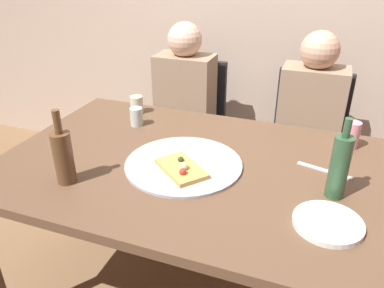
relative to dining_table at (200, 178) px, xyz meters
The scene contains 14 objects.
dining_table is the anchor object (origin of this frame).
pizza_tray 0.10m from the dining_table, 150.11° to the right, with size 0.48×0.48×0.01m, color #ADADB2.
pizza_slice_last 0.14m from the dining_table, 114.07° to the right, with size 0.25×0.24×0.05m.
wine_bottle 0.56m from the dining_table, ahead, with size 0.07×0.07×0.30m.
beer_bottle 0.56m from the dining_table, 145.29° to the right, with size 0.07×0.07×0.29m.
tumbler_near 0.51m from the dining_table, 148.83° to the left, with size 0.06×0.06×0.09m, color #B7C6BC.
tumbler_far 0.65m from the dining_table, 141.22° to the left, with size 0.07×0.07×0.09m, color beige.
soda_can 0.70m from the dining_table, 32.72° to the left, with size 0.07×0.07×0.12m, color pink.
plate_stack 0.57m from the dining_table, 23.80° to the right, with size 0.22×0.22×0.02m, color white.
table_knife 0.51m from the dining_table, 13.68° to the left, with size 0.22×0.02×0.01m, color #B7B7BC.
chair_left 1.02m from the dining_table, 113.40° to the left, with size 0.44×0.44×0.90m.
chair_right 1.01m from the dining_table, 67.59° to the left, with size 0.44×0.44×0.90m.
guest_in_sweater 0.87m from the dining_table, 117.37° to the left, with size 0.36×0.56×1.17m.
guest_in_beanie 0.86m from the dining_table, 63.74° to the left, with size 0.36×0.56×1.17m.
Camera 1 is at (0.44, -1.27, 1.54)m, focal length 35.14 mm.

